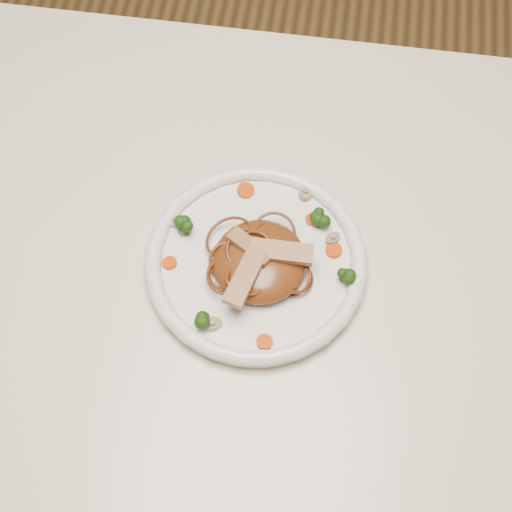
# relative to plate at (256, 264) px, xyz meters

# --- Properties ---
(ground) EXTENTS (4.00, 4.00, 0.00)m
(ground) POSITION_rel_plate_xyz_m (-0.02, -0.02, -0.76)
(ground) COLOR #4D351A
(ground) RESTS_ON ground
(table) EXTENTS (1.20, 0.80, 0.75)m
(table) POSITION_rel_plate_xyz_m (-0.02, -0.02, -0.11)
(table) COLOR beige
(table) RESTS_ON ground
(plate) EXTENTS (0.33, 0.33, 0.02)m
(plate) POSITION_rel_plate_xyz_m (0.00, 0.00, 0.00)
(plate) COLOR white
(plate) RESTS_ON table
(noodle_mound) EXTENTS (0.14, 0.14, 0.04)m
(noodle_mound) POSITION_rel_plate_xyz_m (0.01, -0.01, 0.02)
(noodle_mound) COLOR #5F2E12
(noodle_mound) RESTS_ON plate
(chicken_a) EXTENTS (0.07, 0.02, 0.01)m
(chicken_a) POSITION_rel_plate_xyz_m (0.03, -0.00, 0.04)
(chicken_a) COLOR #B08053
(chicken_a) RESTS_ON noodle_mound
(chicken_b) EXTENTS (0.06, 0.05, 0.01)m
(chicken_b) POSITION_rel_plate_xyz_m (-0.01, 0.00, 0.04)
(chicken_b) COLOR #B08053
(chicken_b) RESTS_ON noodle_mound
(chicken_c) EXTENTS (0.04, 0.08, 0.01)m
(chicken_c) POSITION_rel_plate_xyz_m (-0.01, -0.04, 0.04)
(chicken_c) COLOR #B08053
(chicken_c) RESTS_ON noodle_mound
(broccoli_0) EXTENTS (0.03, 0.03, 0.03)m
(broccoli_0) POSITION_rel_plate_xyz_m (0.07, 0.06, 0.02)
(broccoli_0) COLOR #1E440E
(broccoli_0) RESTS_ON plate
(broccoli_1) EXTENTS (0.03, 0.03, 0.03)m
(broccoli_1) POSITION_rel_plate_xyz_m (-0.09, 0.03, 0.02)
(broccoli_1) COLOR #1E440E
(broccoli_1) RESTS_ON plate
(broccoli_2) EXTENTS (0.03, 0.03, 0.03)m
(broccoli_2) POSITION_rel_plate_xyz_m (-0.04, -0.09, 0.02)
(broccoli_2) COLOR #1E440E
(broccoli_2) RESTS_ON plate
(broccoli_3) EXTENTS (0.03, 0.03, 0.03)m
(broccoli_3) POSITION_rel_plate_xyz_m (0.11, -0.01, 0.02)
(broccoli_3) COLOR #1E440E
(broccoli_3) RESTS_ON plate
(carrot_0) EXTENTS (0.02, 0.02, 0.00)m
(carrot_0) POSITION_rel_plate_xyz_m (0.06, 0.07, 0.01)
(carrot_0) COLOR #BE3B06
(carrot_0) RESTS_ON plate
(carrot_1) EXTENTS (0.02, 0.02, 0.00)m
(carrot_1) POSITION_rel_plate_xyz_m (-0.10, -0.02, 0.01)
(carrot_1) COLOR #BE3B06
(carrot_1) RESTS_ON plate
(carrot_2) EXTENTS (0.03, 0.03, 0.00)m
(carrot_2) POSITION_rel_plate_xyz_m (0.09, 0.03, 0.01)
(carrot_2) COLOR #BE3B06
(carrot_2) RESTS_ON plate
(carrot_3) EXTENTS (0.03, 0.03, 0.00)m
(carrot_3) POSITION_rel_plate_xyz_m (-0.03, 0.10, 0.01)
(carrot_3) COLOR #BE3B06
(carrot_3) RESTS_ON plate
(carrot_4) EXTENTS (0.02, 0.02, 0.00)m
(carrot_4) POSITION_rel_plate_xyz_m (0.02, -0.10, 0.01)
(carrot_4) COLOR #BE3B06
(carrot_4) RESTS_ON plate
(mushroom_0) EXTENTS (0.03, 0.03, 0.01)m
(mushroom_0) POSITION_rel_plate_xyz_m (-0.04, -0.09, 0.01)
(mushroom_0) COLOR tan
(mushroom_0) RESTS_ON plate
(mushroom_1) EXTENTS (0.03, 0.03, 0.01)m
(mushroom_1) POSITION_rel_plate_xyz_m (0.09, 0.04, 0.01)
(mushroom_1) COLOR tan
(mushroom_1) RESTS_ON plate
(mushroom_2) EXTENTS (0.03, 0.03, 0.01)m
(mushroom_2) POSITION_rel_plate_xyz_m (-0.11, 0.04, 0.01)
(mushroom_2) COLOR tan
(mushroom_2) RESTS_ON plate
(mushroom_3) EXTENTS (0.03, 0.03, 0.01)m
(mushroom_3) POSITION_rel_plate_xyz_m (0.05, 0.10, 0.01)
(mushroom_3) COLOR tan
(mushroom_3) RESTS_ON plate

